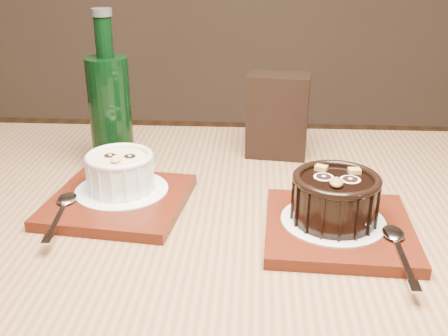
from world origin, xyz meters
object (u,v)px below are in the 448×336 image
Objects in this scene: tray_right at (338,229)px; green_bottle at (110,108)px; table at (228,287)px; ramekin_dark at (335,196)px; tray_left at (119,201)px; ramekin_white at (120,170)px; condiment_stand at (278,116)px.

tray_right is 0.73× the size of green_bottle.
ramekin_dark is at bearing 0.78° from table.
ramekin_white is (0.00, 0.02, 0.04)m from tray_left.
tray_right reaches higher than table.
green_bottle reaches higher than ramekin_dark.
tray_right is (0.14, -0.00, 0.10)m from table.
table is at bearing -169.85° from ramekin_dark.
green_bottle reaches higher than tray_left.
ramekin_white is at bearing 88.50° from tray_left.
tray_left is (-0.16, 0.05, 0.10)m from table.
tray_right is at bearing -30.75° from green_bottle.
table is 0.17m from tray_right.
green_bottle is at bearing 135.25° from table.
ramekin_dark reaches higher than tray_right.
ramekin_dark reaches higher than table.
condiment_stand is at bearing 41.86° from ramekin_white.
table is 0.22m from ramekin_white.
tray_left is 1.29× the size of condiment_stand.
table is at bearing -23.28° from ramekin_white.
ramekin_white is at bearing 175.69° from ramekin_dark.
condiment_stand is at bearing 105.17° from tray_right.
tray_left is 1.67× the size of ramekin_dark.
condiment_stand is at bearing 113.42° from ramekin_dark.
ramekin_dark is 0.43× the size of green_bottle.
ramekin_dark is at bearing -10.05° from tray_left.
table is 11.21× the size of ramekin_dark.
table is 4.86× the size of green_bottle.
tray_right is at bearing -29.09° from ramekin_dark.
ramekin_white is 0.14m from green_bottle.
green_bottle is at bearing -166.67° from condiment_stand.
ramekin_dark is (0.29, -0.05, 0.04)m from tray_left.
green_bottle reaches higher than ramekin_white.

